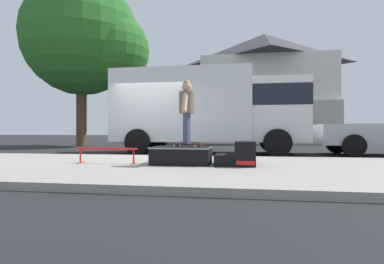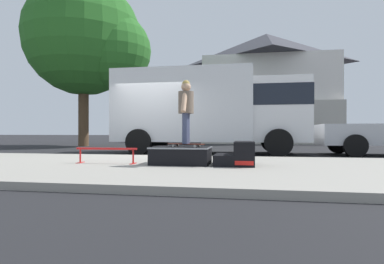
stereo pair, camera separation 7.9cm
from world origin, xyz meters
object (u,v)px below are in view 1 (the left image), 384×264
at_px(skateboard, 187,144).
at_px(skater_kid, 187,106).
at_px(kicker_ramp, 239,155).
at_px(box_truck, 210,108).
at_px(skate_box, 182,155).
at_px(street_tree_main, 88,41).
at_px(grind_rail, 107,152).

height_order(skateboard, skater_kid, skater_kid).
relative_size(kicker_ramp, skateboard, 1.09).
distance_m(skater_kid, box_truck, 5.12).
height_order(kicker_ramp, skateboard, kicker_ramp).
bearing_deg(skater_kid, skate_box, 156.54).
xyz_separation_m(skate_box, kicker_ramp, (1.18, -0.00, 0.00)).
bearing_deg(street_tree_main, skate_box, -52.97).
bearing_deg(skateboard, skater_kid, -45.00).
xyz_separation_m(skate_box, box_truck, (0.04, 5.05, 1.39)).
height_order(grind_rail, skateboard, skateboard).
distance_m(skate_box, skater_kid, 1.02).
xyz_separation_m(skate_box, street_tree_main, (-7.24, 9.60, 5.57)).
xyz_separation_m(kicker_ramp, street_tree_main, (-8.42, 9.60, 5.56)).
relative_size(grind_rail, box_truck, 0.20).
distance_m(kicker_ramp, skater_kid, 1.47).
bearing_deg(box_truck, kicker_ramp, -77.31).
height_order(grind_rail, street_tree_main, street_tree_main).
height_order(skate_box, skateboard, skateboard).
bearing_deg(grind_rail, skate_box, 4.20).
height_order(kicker_ramp, box_truck, box_truck).
relative_size(grind_rail, street_tree_main, 0.15).
relative_size(skate_box, street_tree_main, 0.13).
bearing_deg(grind_rail, skater_kid, 2.35).
xyz_separation_m(skater_kid, box_truck, (-0.07, 5.10, 0.37)).
distance_m(kicker_ramp, box_truck, 5.36).
distance_m(grind_rail, box_truck, 5.60).
height_order(kicker_ramp, grind_rail, kicker_ramp).
height_order(skate_box, box_truck, box_truck).
xyz_separation_m(kicker_ramp, skateboard, (-1.07, -0.05, 0.22)).
relative_size(box_truck, street_tree_main, 0.75).
bearing_deg(skater_kid, skateboard, 135.00).
bearing_deg(street_tree_main, skater_kid, -52.68).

